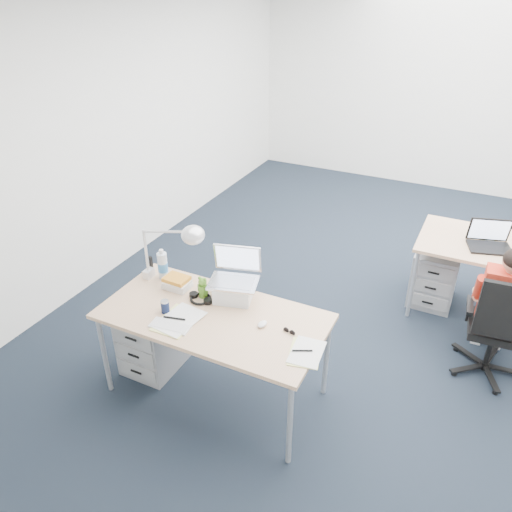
% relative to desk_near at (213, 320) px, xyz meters
% --- Properties ---
extents(floor, '(7.00, 7.00, 0.00)m').
position_rel_desk_near_xyz_m(floor, '(1.06, 1.62, -0.68)').
color(floor, black).
rests_on(floor, ground).
extents(room, '(6.02, 7.02, 2.80)m').
position_rel_desk_near_xyz_m(room, '(1.06, 1.62, 1.03)').
color(room, white).
rests_on(room, ground).
extents(desk_near, '(1.60, 0.80, 0.73)m').
position_rel_desk_near_xyz_m(desk_near, '(0.00, 0.00, 0.00)').
color(desk_near, tan).
rests_on(desk_near, ground).
extents(office_chair, '(0.64, 0.64, 0.94)m').
position_rel_desk_near_xyz_m(office_chair, '(1.85, 1.14, -0.42)').
color(office_chair, black).
rests_on(office_chair, ground).
extents(seated_person, '(0.35, 0.61, 1.11)m').
position_rel_desk_near_xyz_m(seated_person, '(1.84, 1.30, -0.12)').
color(seated_person, '#B72C1A').
rests_on(seated_person, ground).
extents(drawer_pedestal_near, '(0.40, 0.50, 0.55)m').
position_rel_desk_near_xyz_m(drawer_pedestal_near, '(-0.60, 0.05, -0.41)').
color(drawer_pedestal_near, '#9B9DA0').
rests_on(drawer_pedestal_near, ground).
extents(drawer_pedestal_far, '(0.40, 0.50, 0.55)m').
position_rel_desk_near_xyz_m(drawer_pedestal_far, '(1.28, 2.02, -0.41)').
color(drawer_pedestal_far, '#9B9DA0').
rests_on(drawer_pedestal_far, ground).
extents(silver_laptop, '(0.41, 0.36, 0.37)m').
position_rel_desk_near_xyz_m(silver_laptop, '(0.04, 0.25, 0.23)').
color(silver_laptop, silver).
rests_on(silver_laptop, desk_near).
extents(wireless_keyboard, '(0.29, 0.14, 0.01)m').
position_rel_desk_near_xyz_m(wireless_keyboard, '(-0.19, -0.25, 0.05)').
color(wireless_keyboard, white).
rests_on(wireless_keyboard, desk_near).
extents(computer_mouse, '(0.07, 0.09, 0.03)m').
position_rel_desk_near_xyz_m(computer_mouse, '(0.37, 0.04, 0.06)').
color(computer_mouse, white).
rests_on(computer_mouse, desk_near).
extents(headphones, '(0.23, 0.19, 0.03)m').
position_rel_desk_near_xyz_m(headphones, '(-0.17, 0.12, 0.06)').
color(headphones, black).
rests_on(headphones, desk_near).
extents(can_koozie, '(0.07, 0.07, 0.10)m').
position_rel_desk_near_xyz_m(can_koozie, '(-0.32, -0.12, 0.10)').
color(can_koozie, '#131D3D').
rests_on(can_koozie, desk_near).
extents(water_bottle, '(0.10, 0.10, 0.25)m').
position_rel_desk_near_xyz_m(water_bottle, '(-0.60, 0.25, 0.17)').
color(water_bottle, silver).
rests_on(water_bottle, desk_near).
extents(bear_figurine, '(0.11, 0.09, 0.17)m').
position_rel_desk_near_xyz_m(bear_figurine, '(-0.18, 0.16, 0.13)').
color(bear_figurine, '#3C7F21').
rests_on(bear_figurine, desk_near).
extents(book_stack, '(0.24, 0.21, 0.09)m').
position_rel_desk_near_xyz_m(book_stack, '(-0.42, 0.18, 0.09)').
color(book_stack, silver).
rests_on(book_stack, desk_near).
extents(cordless_phone, '(0.04, 0.03, 0.13)m').
position_rel_desk_near_xyz_m(cordless_phone, '(-0.75, 0.30, 0.11)').
color(cordless_phone, black).
rests_on(cordless_phone, desk_near).
extents(papers_left, '(0.26, 0.35, 0.01)m').
position_rel_desk_near_xyz_m(papers_left, '(-0.18, -0.17, 0.05)').
color(papers_left, '#EAEF8A').
rests_on(papers_left, desk_near).
extents(papers_right, '(0.23, 0.30, 0.01)m').
position_rel_desk_near_xyz_m(papers_right, '(0.73, -0.10, 0.05)').
color(papers_right, '#EAEF8A').
rests_on(papers_right, desk_near).
extents(sunglasses, '(0.10, 0.06, 0.02)m').
position_rel_desk_near_xyz_m(sunglasses, '(0.56, 0.05, 0.06)').
color(sunglasses, black).
rests_on(sunglasses, desk_near).
extents(desk_lamp, '(0.52, 0.26, 0.57)m').
position_rel_desk_near_xyz_m(desk_lamp, '(-0.53, 0.21, 0.33)').
color(desk_lamp, silver).
rests_on(desk_lamp, desk_near).
extents(dark_laptop, '(0.43, 0.43, 0.26)m').
position_rel_desk_near_xyz_m(dark_laptop, '(1.68, 1.89, 0.17)').
color(dark_laptop, black).
rests_on(dark_laptop, desk_far).
extents(far_papers, '(0.26, 0.33, 0.01)m').
position_rel_desk_near_xyz_m(far_papers, '(1.63, 2.17, 0.05)').
color(far_papers, white).
rests_on(far_papers, desk_far).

